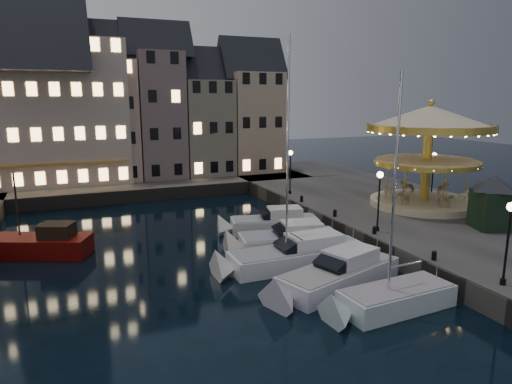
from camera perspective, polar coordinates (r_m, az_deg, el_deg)
name	(u,v)px	position (r m, az deg, el deg)	size (l,w,h in m)	color
ground	(290,268)	(28.72, 4.28, -9.45)	(160.00, 160.00, 0.00)	black
quay_east	(406,214)	(40.86, 18.25, -2.62)	(16.00, 56.00, 1.30)	#474442
quay_north	(112,187)	(52.96, -17.50, 0.61)	(44.00, 12.00, 1.30)	#474442
quaywall_e	(324,224)	(36.27, 8.56, -3.93)	(0.15, 44.00, 1.30)	#47423A
quaywall_n	(139,196)	(47.31, -14.44, -0.49)	(48.00, 0.15, 1.30)	#47423A
streetlamp_a	(509,232)	(25.19, 29.04, -4.36)	(0.44, 0.44, 4.17)	black
streetlamp_b	(379,193)	(32.13, 15.14, -0.07)	(0.44, 0.44, 4.17)	black
streetlamp_c	(290,166)	(43.44, 4.32, 3.30)	(0.44, 0.44, 4.17)	black
streetlamp_d	(433,168)	(44.66, 21.28, 2.76)	(0.44, 0.44, 4.17)	black
bollard_a	(434,255)	(27.99, 21.38, -7.34)	(0.30, 0.30, 0.57)	black
bollard_b	(375,230)	(31.96, 14.60, -4.56)	(0.30, 0.30, 0.57)	black
bollard_c	(335,213)	(35.92, 9.83, -2.56)	(0.30, 0.30, 0.57)	black
bollard_d	(302,198)	(40.55, 5.72, -0.80)	(0.30, 0.30, 0.57)	black
townhouse_nb	(47,117)	(53.97, -24.67, 8.46)	(6.16, 8.00, 13.80)	gray
townhouse_nc	(106,112)	(54.08, -18.23, 9.47)	(6.82, 8.00, 14.80)	tan
townhouse_nd	(158,107)	(54.80, -12.17, 10.34)	(5.50, 8.00, 15.80)	slate
townhouse_ne	(204,119)	(56.09, -6.56, 9.01)	(6.16, 8.00, 12.80)	gray
townhouse_nf	(250,114)	(58.01, -0.73, 9.67)	(6.82, 8.00, 13.80)	tan
hotel_corner	(46,103)	(53.93, -24.75, 10.06)	(17.60, 9.00, 16.80)	#C4B0A0
motorboat_a	(388,301)	(23.98, 16.14, -12.94)	(7.02, 2.70, 11.65)	silver
motorboat_b	(334,276)	(26.04, 9.78, -10.35)	(8.80, 5.03, 2.15)	silver
motorboat_c	(293,256)	(28.76, 4.70, -7.97)	(9.91, 2.65, 13.22)	white
motorboat_d	(284,241)	(31.70, 3.54, -6.14)	(8.05, 3.82, 2.15)	silver
motorboat_e	(269,224)	(35.80, 1.67, -4.03)	(7.87, 3.88, 2.15)	silver
red_fishing_boat	(38,246)	(33.83, -25.55, -6.06)	(7.35, 4.95, 5.79)	#5D0906
carousel	(429,137)	(40.62, 20.78, 6.49)	(10.22, 10.22, 8.94)	beige
ticket_kiosk	(494,193)	(35.71, 27.56, -0.12)	(3.66, 3.66, 4.29)	black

